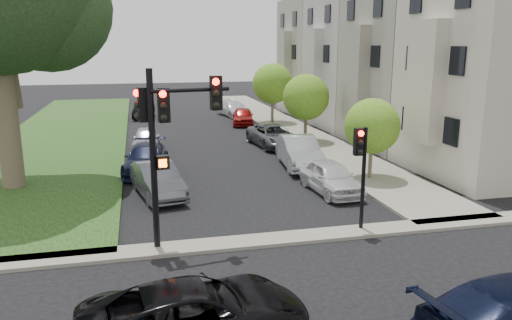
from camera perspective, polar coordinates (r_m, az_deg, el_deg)
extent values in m
plane|color=black|center=(14.56, 4.68, -12.12)|extent=(140.00, 140.00, 0.00)
cube|color=black|center=(37.31, -20.69, 2.84)|extent=(8.00, 44.00, 0.12)
cube|color=slate|center=(38.58, 3.21, 3.99)|extent=(3.50, 44.00, 0.12)
cube|color=slate|center=(16.28, 2.48, -9.03)|extent=(60.00, 1.00, 0.12)
cube|color=tan|center=(26.44, 26.05, 9.25)|extent=(7.00, 7.40, 10.00)
cube|color=tan|center=(24.23, 18.78, 8.44)|extent=(0.70, 2.20, 5.50)
cube|color=black|center=(24.34, 19.57, 10.77)|extent=(0.08, 3.60, 6.00)
cube|color=gray|center=(32.60, 17.65, 10.45)|extent=(7.00, 7.40, 10.00)
cube|color=gray|center=(30.83, 11.34, 9.75)|extent=(0.70, 2.20, 5.50)
cube|color=black|center=(30.92, 11.94, 11.59)|extent=(0.08, 3.60, 6.00)
cube|color=silver|center=(39.23, 11.96, 11.14)|extent=(7.00, 7.40, 10.00)
cube|color=silver|center=(37.77, 6.54, 10.51)|extent=(0.70, 2.20, 5.50)
cube|color=black|center=(37.84, 7.02, 12.01)|extent=(0.08, 3.60, 6.00)
cube|color=#A59F84|center=(46.12, 7.93, 11.56)|extent=(7.00, 7.40, 10.00)
cube|color=#A59F84|center=(44.89, 3.24, 10.98)|extent=(0.70, 2.20, 5.50)
cube|color=black|center=(44.95, 3.63, 12.26)|extent=(0.08, 3.60, 6.00)
cylinder|color=brown|center=(23.68, -26.67, 5.02)|extent=(0.94, 0.94, 6.84)
sphere|color=black|center=(24.04, -22.77, 15.75)|extent=(5.47, 5.47, 5.47)
cylinder|color=brown|center=(23.69, 12.93, -0.09)|extent=(0.18, 0.18, 1.81)
sphere|color=#457E19|center=(23.38, 13.13, 3.80)|extent=(2.54, 2.54, 2.54)
cylinder|color=brown|center=(32.04, 5.66, 3.84)|extent=(0.21, 0.21, 2.08)
sphere|color=#457E19|center=(31.79, 5.74, 7.17)|extent=(2.91, 2.91, 2.91)
cylinder|color=brown|center=(39.62, 1.87, 5.81)|extent=(0.23, 0.23, 2.25)
sphere|color=#457E19|center=(39.41, 1.90, 8.73)|extent=(3.15, 3.15, 3.15)
cylinder|color=black|center=(15.09, -11.64, -0.30)|extent=(0.22, 0.22, 5.53)
cylinder|color=black|center=(14.83, -7.47, 7.95)|extent=(2.33, 0.48, 0.13)
cube|color=black|center=(14.81, -10.50, 6.18)|extent=(0.36, 0.32, 1.01)
cube|color=black|center=(14.93, -4.59, 7.65)|extent=(0.36, 0.32, 1.01)
cube|color=black|center=(15.05, -12.79, 6.19)|extent=(0.32, 0.36, 1.01)
sphere|color=#FF0C05|center=(14.61, -10.53, 7.43)|extent=(0.21, 0.21, 0.21)
sphere|color=black|center=(14.69, -10.41, 4.80)|extent=(0.21, 0.21, 0.21)
cube|color=black|center=(15.10, -10.64, -0.25)|extent=(0.41, 0.32, 0.40)
cube|color=#FF5905|center=(14.95, -10.61, -0.38)|extent=(0.23, 0.03, 0.23)
cylinder|color=black|center=(16.93, 12.15, -2.28)|extent=(0.14, 0.14, 3.56)
cube|color=black|center=(16.54, 11.64, 2.05)|extent=(0.30, 0.27, 0.89)
sphere|color=#FF0C05|center=(16.36, 11.89, 2.99)|extent=(0.19, 0.19, 0.19)
imported|color=black|center=(11.03, -6.88, -17.04)|extent=(5.10, 2.81, 1.35)
imported|color=silver|center=(21.41, 8.54, -1.94)|extent=(1.85, 4.08, 1.36)
imported|color=#999BA0|center=(25.61, 4.96, 0.93)|extent=(2.17, 4.98, 1.59)
imported|color=#3F4247|center=(30.73, 2.01, 2.78)|extent=(2.71, 5.01, 1.33)
imported|color=maroon|center=(39.07, -1.52, 5.03)|extent=(2.28, 4.16, 1.34)
imported|color=silver|center=(43.80, -2.60, 5.91)|extent=(2.80, 4.92, 1.35)
imported|color=#3F4247|center=(21.03, -11.17, -2.28)|extent=(2.29, 4.42, 1.39)
imported|color=black|center=(25.09, -12.47, 0.15)|extent=(2.55, 4.94, 1.37)
imported|color=#999BA0|center=(30.65, -12.44, 2.42)|extent=(1.86, 3.94, 1.30)
imported|color=black|center=(43.55, -12.69, 5.56)|extent=(2.04, 4.23, 1.34)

